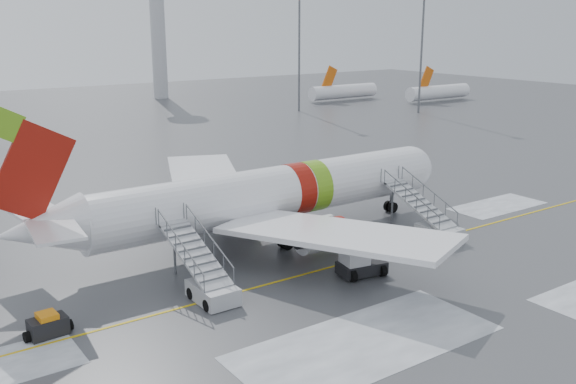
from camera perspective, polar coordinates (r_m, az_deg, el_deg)
ground at (r=43.77m, az=4.08°, el=-6.00°), size 260.00×260.00×0.00m
airliner at (r=46.31m, az=-2.38°, el=-0.35°), size 35.03×32.97×11.18m
airstair_fwd at (r=48.97m, az=12.67°, el=-2.73°), size 2.05×7.70×3.48m
airstair_aft at (r=37.91m, az=-7.27°, el=-7.75°), size 2.05×7.70×3.48m
pushback_tug at (r=41.05m, az=6.33°, el=-6.37°), size 3.25×2.67×1.72m
baggage_tractor at (r=35.61m, az=-20.55°, el=-11.11°), size 2.47×1.24×1.27m
control_tower at (r=138.48m, az=-11.59°, el=15.91°), size 6.40×6.40×30.00m
light_mast_far_ne at (r=115.69m, az=1.01°, el=14.02°), size 1.20×1.20×24.25m
light_mast_far_e at (r=115.71m, az=11.87°, el=13.71°), size 1.20×1.20×24.25m
distant_aircraft at (r=131.18m, az=7.80°, el=7.92°), size 35.00×18.00×8.00m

